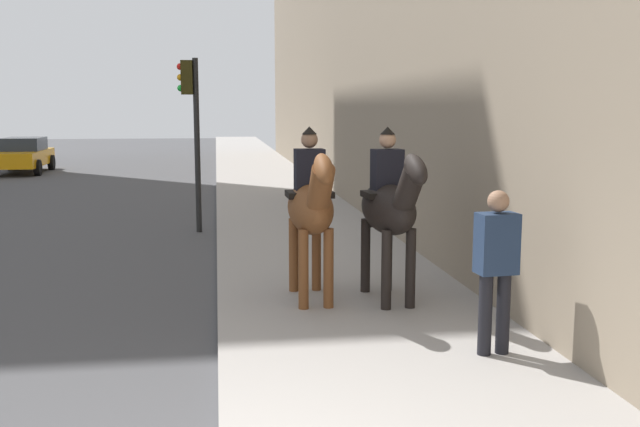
# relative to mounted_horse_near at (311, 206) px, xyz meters

# --- Properties ---
(mounted_horse_near) EXTENTS (2.15, 0.61, 2.28)m
(mounted_horse_near) POSITION_rel_mounted_horse_near_xyz_m (0.00, 0.00, 0.00)
(mounted_horse_near) COLOR brown
(mounted_horse_near) RESTS_ON sidewalk_slab
(mounted_horse_far) EXTENTS (2.15, 0.69, 2.28)m
(mounted_horse_far) POSITION_rel_mounted_horse_near_xyz_m (-0.16, -1.01, -0.00)
(mounted_horse_far) COLOR black
(mounted_horse_far) RESTS_ON sidewalk_slab
(pedestrian_greeting) EXTENTS (0.29, 0.42, 1.70)m
(pedestrian_greeting) POSITION_rel_mounted_horse_near_xyz_m (-2.32, -1.59, -0.29)
(pedestrian_greeting) COLOR black
(pedestrian_greeting) RESTS_ON sidewalk_slab
(car_near_lane) EXTENTS (4.49, 1.97, 1.44)m
(car_near_lane) POSITION_rel_mounted_horse_near_xyz_m (21.66, 9.04, -0.64)
(car_near_lane) COLOR orange
(car_near_lane) RESTS_ON ground
(traffic_light_near_curb) EXTENTS (0.20, 0.44, 3.67)m
(traffic_light_near_curb) POSITION_rel_mounted_horse_near_xyz_m (6.24, 1.69, 1.08)
(traffic_light_near_curb) COLOR black
(traffic_light_near_curb) RESTS_ON ground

